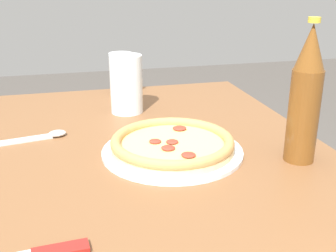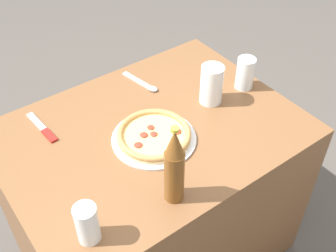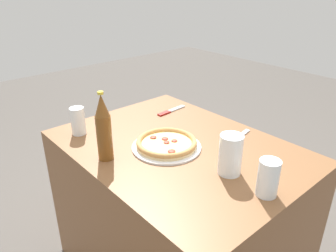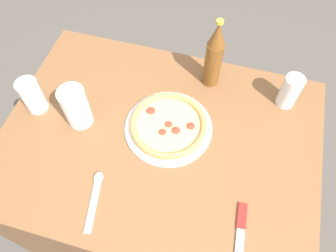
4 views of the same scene
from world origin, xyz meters
name	(u,v)px [view 2 (image 2 of 4)]	position (x,y,z in m)	size (l,w,h in m)	color
ground_plane	(155,245)	(0.00, 0.00, 0.00)	(8.00, 8.00, 0.00)	#4C4742
table	(153,195)	(0.00, 0.00, 0.36)	(1.03, 0.76, 0.73)	brown
pizza_salami	(154,136)	(-0.02, -0.05, 0.75)	(0.29, 0.29, 0.04)	silver
glass_lemonade	(245,74)	(0.43, -0.01, 0.79)	(0.07, 0.07, 0.13)	white
glass_water	(212,86)	(0.27, 0.00, 0.80)	(0.08, 0.08, 0.15)	white
glass_red_wine	(87,225)	(-0.38, -0.26, 0.79)	(0.06, 0.06, 0.12)	white
beer_bottle	(174,167)	(-0.11, -0.28, 0.86)	(0.06, 0.06, 0.28)	brown
knife	(43,128)	(-0.30, 0.22, 0.73)	(0.04, 0.19, 0.01)	maroon
spoon	(144,84)	(0.13, 0.23, 0.73)	(0.06, 0.19, 0.01)	silver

